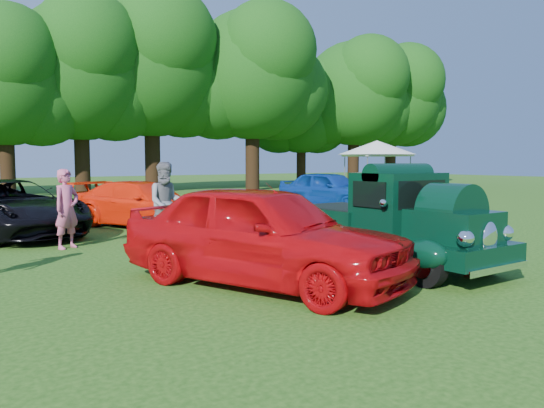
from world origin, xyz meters
TOP-DOWN VIEW (x-y plane):
  - ground at (0.00, 0.00)m, footprint 120.00×120.00m
  - hero_pickup at (1.00, -0.75)m, footprint 2.13×4.58m
  - red_convertible at (-1.85, -0.67)m, footprint 3.58×5.27m
  - back_car_black at (-4.30, 7.79)m, footprint 3.84×5.90m
  - back_car_orange at (-0.56, 7.68)m, footprint 3.94×5.13m
  - back_car_blue at (8.25, 9.23)m, footprint 2.85×4.93m
  - back_car_green at (12.46, 9.72)m, footprint 1.77×4.42m
  - spectator_pink at (-3.51, 4.90)m, footprint 0.79×0.71m
  - spectator_grey at (-1.31, 4.30)m, footprint 1.12×0.97m
  - canopy_tent at (14.30, 12.37)m, footprint 5.09×5.09m
  - tree_line at (0.26, 24.08)m, footprint 63.92×11.20m

SIDE VIEW (x-z plane):
  - ground at x=0.00m, z-range 0.00..0.00m
  - back_car_orange at x=-0.56m, z-range 0.00..1.39m
  - back_car_green at x=12.46m, z-range 0.00..1.43m
  - back_car_black at x=-4.30m, z-range 0.00..1.51m
  - hero_pickup at x=1.00m, z-range -0.12..1.67m
  - back_car_blue at x=8.25m, z-range 0.00..1.58m
  - red_convertible at x=-1.85m, z-range 0.00..1.67m
  - spectator_pink at x=-3.51m, z-range 0.00..1.83m
  - spectator_grey at x=-1.31m, z-range 0.00..1.98m
  - canopy_tent at x=14.30m, z-range 1.14..4.22m
  - tree_line at x=0.26m, z-range 0.95..13.25m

